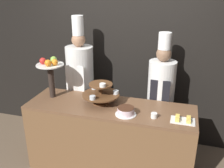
{
  "coord_description": "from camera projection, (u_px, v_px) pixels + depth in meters",
  "views": [
    {
      "loc": [
        0.79,
        -2.28,
        2.27
      ],
      "look_at": [
        0.0,
        0.42,
        1.15
      ],
      "focal_mm": 40.0,
      "sensor_mm": 36.0,
      "label": 1
    }
  ],
  "objects": [
    {
      "name": "cup_white",
      "position": [
        154.0,
        115.0,
        2.75
      ],
      "size": [
        0.07,
        0.07,
        0.06
      ],
      "color": "white",
      "rests_on": "buffet_counter"
    },
    {
      "name": "cake_round",
      "position": [
        126.0,
        111.0,
        2.81
      ],
      "size": [
        0.24,
        0.24,
        0.09
      ],
      "color": "white",
      "rests_on": "buffet_counter"
    },
    {
      "name": "tiered_stand",
      "position": [
        101.0,
        93.0,
        3.05
      ],
      "size": [
        0.46,
        0.46,
        0.3
      ],
      "color": "brown",
      "rests_on": "buffet_counter"
    },
    {
      "name": "cake_square_tray",
      "position": [
        183.0,
        120.0,
        2.68
      ],
      "size": [
        0.26,
        0.17,
        0.05
      ],
      "color": "white",
      "rests_on": "buffet_counter"
    },
    {
      "name": "chef_left",
      "position": [
        80.0,
        78.0,
        3.59
      ],
      "size": [
        0.38,
        0.38,
        1.9
      ],
      "color": "black",
      "rests_on": "ground_plane"
    },
    {
      "name": "wall_back",
      "position": [
        127.0,
        49.0,
        3.63
      ],
      "size": [
        10.0,
        0.06,
        2.8
      ],
      "color": "black",
      "rests_on": "ground_plane"
    },
    {
      "name": "fruit_pedestal",
      "position": [
        50.0,
        70.0,
        3.14
      ],
      "size": [
        0.35,
        0.35,
        0.53
      ],
      "color": "#2D231E",
      "rests_on": "buffet_counter"
    },
    {
      "name": "buffet_counter",
      "position": [
        110.0,
        138.0,
        3.19
      ],
      "size": [
        2.05,
        0.64,
        0.9
      ],
      "color": "brown",
      "rests_on": "ground_plane"
    },
    {
      "name": "chef_center_left",
      "position": [
        161.0,
        92.0,
        3.32
      ],
      "size": [
        0.35,
        0.35,
        1.73
      ],
      "color": "#38332D",
      "rests_on": "ground_plane"
    }
  ]
}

